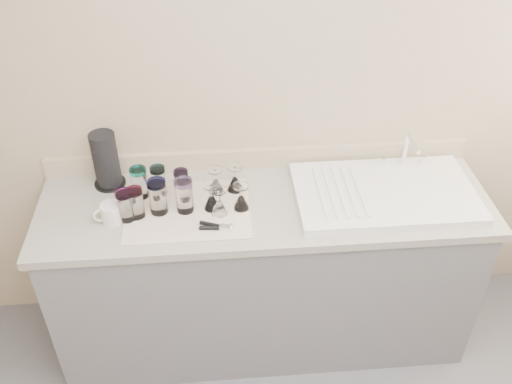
{
  "coord_description": "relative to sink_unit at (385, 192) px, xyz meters",
  "views": [
    {
      "loc": [
        -0.21,
        -0.81,
        2.52
      ],
      "look_at": [
        -0.05,
        1.15,
        1.0
      ],
      "focal_mm": 40.0,
      "sensor_mm": 36.0,
      "label": 1
    }
  ],
  "objects": [
    {
      "name": "tumbler_lavender",
      "position": [
        -0.91,
        -0.04,
        0.07
      ],
      "size": [
        0.08,
        0.08,
        0.16
      ],
      "color": "white",
      "rests_on": "dish_towel"
    },
    {
      "name": "goblet_front_right",
      "position": [
        -0.66,
        -0.04,
        0.03
      ],
      "size": [
        0.07,
        0.07,
        0.13
      ],
      "color": "white",
      "rests_on": "dish_towel"
    },
    {
      "name": "tumbler_extra",
      "position": [
        -1.16,
        -0.08,
        0.06
      ],
      "size": [
        0.07,
        0.07,
        0.15
      ],
      "color": "white",
      "rests_on": "dish_towel"
    },
    {
      "name": "goblet_back_left",
      "position": [
        -0.77,
        0.09,
        0.03
      ],
      "size": [
        0.07,
        0.07,
        0.12
      ],
      "color": "white",
      "rests_on": "dish_towel"
    },
    {
      "name": "sink_unit",
      "position": [
        0.0,
        0.0,
        0.0
      ],
      "size": [
        0.82,
        0.5,
        0.22
      ],
      "color": "white",
      "rests_on": "counter_unit"
    },
    {
      "name": "dish_towel",
      "position": [
        -0.9,
        -0.04,
        -0.02
      ],
      "size": [
        0.55,
        0.42,
        0.01
      ],
      "primitive_type": "cube",
      "color": "white",
      "rests_on": "counter_unit"
    },
    {
      "name": "can_opener",
      "position": [
        -0.78,
        -0.17,
        -0.0
      ],
      "size": [
        0.15,
        0.07,
        0.02
      ],
      "color": "silver",
      "rests_on": "dish_towel"
    },
    {
      "name": "goblet_extra",
      "position": [
        -0.79,
        -0.03,
        0.03
      ],
      "size": [
        0.07,
        0.07,
        0.13
      ],
      "color": "white",
      "rests_on": "dish_towel"
    },
    {
      "name": "counter_unit",
      "position": [
        -0.55,
        -0.0,
        -0.47
      ],
      "size": [
        2.06,
        0.62,
        0.9
      ],
      "color": "slate",
      "rests_on": "ground"
    },
    {
      "name": "tumbler_teal",
      "position": [
        -1.12,
        0.08,
        0.06
      ],
      "size": [
        0.08,
        0.08,
        0.15
      ],
      "color": "white",
      "rests_on": "dish_towel"
    },
    {
      "name": "tumbler_cyan",
      "position": [
        -1.03,
        0.1,
        0.06
      ],
      "size": [
        0.07,
        0.07,
        0.14
      ],
      "color": "white",
      "rests_on": "dish_towel"
    },
    {
      "name": "paper_towel_roll",
      "position": [
        -1.27,
        0.2,
        0.11
      ],
      "size": [
        0.15,
        0.15,
        0.27
      ],
      "color": "black",
      "rests_on": "counter_unit"
    },
    {
      "name": "tumbler_purple",
      "position": [
        -0.93,
        0.07,
        0.06
      ],
      "size": [
        0.07,
        0.07,
        0.13
      ],
      "color": "white",
      "rests_on": "dish_towel"
    },
    {
      "name": "room_envelope",
      "position": [
        -0.55,
        -1.2,
        0.64
      ],
      "size": [
        3.54,
        3.5,
        2.52
      ],
      "color": "#57575D",
      "rests_on": "ground"
    },
    {
      "name": "goblet_front_left",
      "position": [
        -0.76,
        -0.07,
        0.03
      ],
      "size": [
        0.07,
        0.07,
        0.13
      ],
      "color": "white",
      "rests_on": "dish_towel"
    },
    {
      "name": "goblet_back_right",
      "position": [
        -0.68,
        0.09,
        0.03
      ],
      "size": [
        0.07,
        0.07,
        0.13
      ],
      "color": "white",
      "rests_on": "dish_towel"
    },
    {
      "name": "tumbler_blue",
      "position": [
        -1.03,
        -0.04,
        0.07
      ],
      "size": [
        0.08,
        0.08,
        0.16
      ],
      "color": "white",
      "rests_on": "dish_towel"
    },
    {
      "name": "white_mug",
      "position": [
        -1.23,
        -0.08,
        0.03
      ],
      "size": [
        0.13,
        0.11,
        0.09
      ],
      "color": "silver",
      "rests_on": "counter_unit"
    },
    {
      "name": "tumbler_magenta",
      "position": [
        -1.12,
        -0.06,
        0.06
      ],
      "size": [
        0.07,
        0.07,
        0.14
      ],
      "color": "white",
      "rests_on": "dish_towel"
    }
  ]
}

